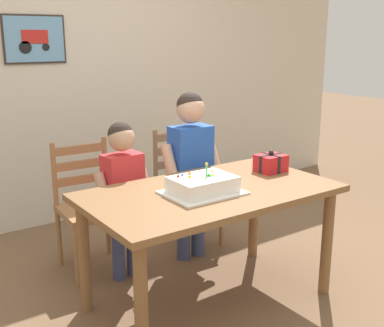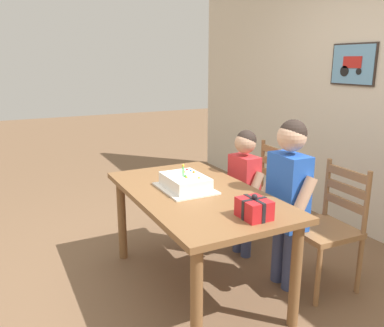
{
  "view_description": "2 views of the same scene",
  "coord_description": "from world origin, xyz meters",
  "px_view_note": "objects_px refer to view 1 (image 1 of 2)",
  "views": [
    {
      "loc": [
        -1.69,
        -2.21,
        1.63
      ],
      "look_at": [
        -0.1,
        0.05,
        0.91
      ],
      "focal_mm": 45.59,
      "sensor_mm": 36.0,
      "label": 1
    },
    {
      "loc": [
        2.34,
        -1.22,
        1.64
      ],
      "look_at": [
        -0.16,
        0.05,
        0.91
      ],
      "focal_mm": 36.87,
      "sensor_mm": 36.0,
      "label": 2
    }
  ],
  "objects_px": {
    "gift_box_red_large": "(271,163)",
    "child_older": "(191,160)",
    "chair_left": "(90,206)",
    "birthday_cake": "(203,186)",
    "child_younger": "(123,185)",
    "chair_right": "(186,186)",
    "dining_table": "(210,205)"
  },
  "relations": [
    {
      "from": "gift_box_red_large",
      "to": "child_older",
      "type": "bearing_deg",
      "value": 120.4
    },
    {
      "from": "child_older",
      "to": "chair_left",
      "type": "bearing_deg",
      "value": 158.4
    },
    {
      "from": "gift_box_red_large",
      "to": "chair_left",
      "type": "distance_m",
      "value": 1.3
    },
    {
      "from": "birthday_cake",
      "to": "chair_left",
      "type": "height_order",
      "value": "birthday_cake"
    },
    {
      "from": "chair_left",
      "to": "child_younger",
      "type": "xyz_separation_m",
      "value": [
        0.13,
        -0.27,
        0.2
      ]
    },
    {
      "from": "chair_right",
      "to": "child_younger",
      "type": "distance_m",
      "value": 0.77
    },
    {
      "from": "birthday_cake",
      "to": "chair_left",
      "type": "distance_m",
      "value": 1.02
    },
    {
      "from": "child_younger",
      "to": "child_older",
      "type": "bearing_deg",
      "value": -0.04
    },
    {
      "from": "dining_table",
      "to": "child_younger",
      "type": "height_order",
      "value": "child_younger"
    },
    {
      "from": "child_older",
      "to": "dining_table",
      "type": "bearing_deg",
      "value": -114.75
    },
    {
      "from": "chair_right",
      "to": "child_younger",
      "type": "relative_size",
      "value": 0.84
    },
    {
      "from": "child_older",
      "to": "child_younger",
      "type": "xyz_separation_m",
      "value": [
        -0.55,
        0.0,
        -0.1
      ]
    },
    {
      "from": "chair_right",
      "to": "chair_left",
      "type": "bearing_deg",
      "value": -180.0
    },
    {
      "from": "dining_table",
      "to": "birthday_cake",
      "type": "bearing_deg",
      "value": -155.11
    },
    {
      "from": "dining_table",
      "to": "gift_box_red_large",
      "type": "height_order",
      "value": "gift_box_red_large"
    },
    {
      "from": "birthday_cake",
      "to": "child_younger",
      "type": "distance_m",
      "value": 0.68
    },
    {
      "from": "chair_left",
      "to": "child_younger",
      "type": "relative_size",
      "value": 0.84
    },
    {
      "from": "birthday_cake",
      "to": "gift_box_red_large",
      "type": "relative_size",
      "value": 2.28
    },
    {
      "from": "chair_left",
      "to": "chair_right",
      "type": "distance_m",
      "value": 0.82
    },
    {
      "from": "chair_left",
      "to": "child_younger",
      "type": "height_order",
      "value": "child_younger"
    },
    {
      "from": "chair_right",
      "to": "child_younger",
      "type": "bearing_deg",
      "value": -158.55
    },
    {
      "from": "dining_table",
      "to": "birthday_cake",
      "type": "height_order",
      "value": "birthday_cake"
    },
    {
      "from": "chair_right",
      "to": "child_older",
      "type": "height_order",
      "value": "child_older"
    },
    {
      "from": "dining_table",
      "to": "gift_box_red_large",
      "type": "xyz_separation_m",
      "value": [
        0.58,
        0.09,
        0.16
      ]
    },
    {
      "from": "child_younger",
      "to": "gift_box_red_large",
      "type": "bearing_deg",
      "value": -31.04
    },
    {
      "from": "dining_table",
      "to": "chair_left",
      "type": "relative_size",
      "value": 1.65
    },
    {
      "from": "child_younger",
      "to": "birthday_cake",
      "type": "bearing_deg",
      "value": -73.48
    },
    {
      "from": "dining_table",
      "to": "chair_left",
      "type": "bearing_deg",
      "value": 115.27
    },
    {
      "from": "chair_left",
      "to": "chair_right",
      "type": "relative_size",
      "value": 1.0
    },
    {
      "from": "gift_box_red_large",
      "to": "chair_right",
      "type": "bearing_deg",
      "value": 101.68
    },
    {
      "from": "birthday_cake",
      "to": "child_older",
      "type": "xyz_separation_m",
      "value": [
        0.36,
        0.64,
        -0.03
      ]
    },
    {
      "from": "dining_table",
      "to": "chair_left",
      "type": "distance_m",
      "value": 0.98
    }
  ]
}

